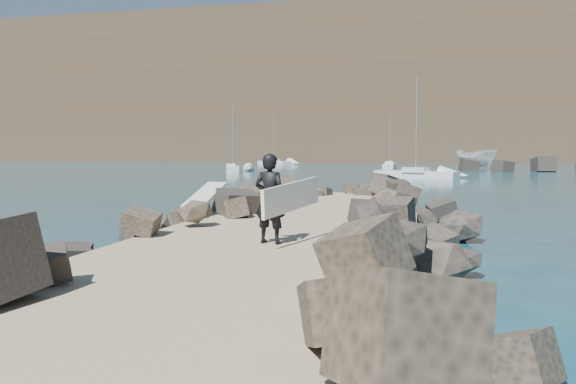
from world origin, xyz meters
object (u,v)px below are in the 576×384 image
object	(u,v)px
surfer_with_board	(273,198)
boat_imported	(477,158)
surfboard_resting	(206,198)
sailboat_b	(390,166)

from	to	relation	value
surfer_with_board	boat_imported	bearing A→B (deg)	81.21
surfboard_resting	surfer_with_board	distance (m)	5.98
surfboard_resting	sailboat_b	size ratio (longest dim) A/B	0.32
boat_imported	surfer_with_board	world-z (taller)	boat_imported
surfer_with_board	sailboat_b	xyz separation A→B (m)	(-0.81, 67.41, -1.17)
boat_imported	sailboat_b	size ratio (longest dim) A/B	0.89
surfboard_resting	sailboat_b	distance (m)	62.55
boat_imported	surfer_with_board	bearing A→B (deg)	-141.73
surfboard_resting	surfer_with_board	world-z (taller)	surfer_with_board
surfboard_resting	sailboat_b	xyz separation A→B (m)	(2.56, 62.49, -0.69)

